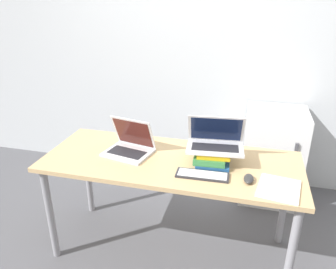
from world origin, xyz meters
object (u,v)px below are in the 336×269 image
at_px(laptop_on_books, 215,141).
at_px(mini_fridge, 272,156).
at_px(book_stack, 212,156).
at_px(laptop_left, 130,146).
at_px(wireless_keyboard, 202,175).
at_px(notepad, 279,188).
at_px(mouse, 249,179).

xyz_separation_m(laptop_on_books, mini_fridge, (0.43, 0.85, -0.47)).
bearing_deg(book_stack, laptop_left, 180.00).
bearing_deg(wireless_keyboard, notepad, -4.50).
distance_m(wireless_keyboard, mini_fridge, 1.21).
relative_size(laptop_left, mini_fridge, 0.42).
xyz_separation_m(laptop_on_books, notepad, (0.39, -0.24, -0.14)).
distance_m(wireless_keyboard, notepad, 0.44).
distance_m(laptop_left, mouse, 0.83).
xyz_separation_m(laptop_left, book_stack, (0.57, -0.00, -0.00)).
distance_m(mouse, notepad, 0.17).
distance_m(laptop_on_books, mouse, 0.33).
bearing_deg(mini_fridge, laptop_on_books, -116.85).
bearing_deg(laptop_left, mouse, -12.60).
distance_m(laptop_on_books, wireless_keyboard, 0.25).
bearing_deg(mouse, mini_fridge, 78.97).
relative_size(mouse, notepad, 0.37).
bearing_deg(laptop_on_books, mini_fridge, 63.15).
bearing_deg(mini_fridge, mouse, -101.03).
bearing_deg(mouse, notepad, -14.87).
distance_m(book_stack, notepad, 0.47).
distance_m(laptop_on_books, notepad, 0.48).
bearing_deg(book_stack, wireless_keyboard, -99.93).
bearing_deg(notepad, laptop_on_books, 148.63).
relative_size(laptop_left, laptop_on_books, 0.93).
distance_m(laptop_on_books, mini_fridge, 1.06).
bearing_deg(notepad, laptop_left, 167.00).
height_order(laptop_left, book_stack, laptop_left).
bearing_deg(mouse, laptop_left, 167.40).
bearing_deg(laptop_left, notepad, -13.00).
bearing_deg(laptop_left, book_stack, -0.00).
bearing_deg(mouse, book_stack, 142.89).
xyz_separation_m(laptop_left, laptop_on_books, (0.58, 0.02, 0.09)).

